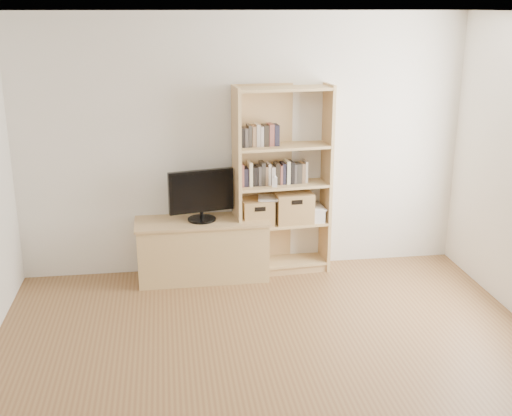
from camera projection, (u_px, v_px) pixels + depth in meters
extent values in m
cube|color=brown|center=(289.00, 403.00, 4.46)|extent=(4.50, 5.00, 0.01)
cube|color=white|center=(243.00, 146.00, 6.43)|extent=(4.50, 0.02, 2.60)
cube|color=white|center=(296.00, 13.00, 3.68)|extent=(4.50, 5.00, 0.01)
cube|color=tan|center=(203.00, 250.00, 6.44)|extent=(1.29, 0.49, 0.59)
cube|color=tan|center=(282.00, 182.00, 6.42)|extent=(0.98, 0.42, 1.92)
cube|color=black|center=(201.00, 195.00, 6.27)|extent=(0.64, 0.19, 0.51)
cube|color=brown|center=(282.00, 173.00, 6.41)|extent=(0.81, 0.21, 0.21)
cube|color=brown|center=(261.00, 135.00, 6.25)|extent=(0.39, 0.16, 0.20)
cube|color=white|center=(275.00, 182.00, 6.29)|extent=(0.06, 0.04, 0.10)
cube|color=tan|center=(257.00, 212.00, 6.45)|extent=(0.33, 0.27, 0.25)
cube|color=tan|center=(293.00, 207.00, 6.52)|extent=(0.39, 0.33, 0.31)
cube|color=silver|center=(273.00, 198.00, 6.43)|extent=(0.32, 0.25, 0.02)
cube|color=beige|center=(313.00, 214.00, 6.59)|extent=(0.20, 0.28, 0.13)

